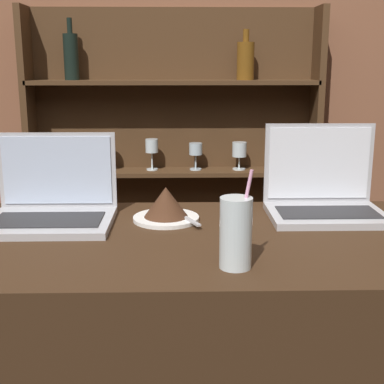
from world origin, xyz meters
TOP-DOWN VIEW (x-y plane):
  - back_wall at (0.00, 1.75)m, footprint 7.00×0.06m
  - back_shelf at (-0.01, 1.67)m, footprint 1.37×0.18m
  - laptop_near at (-0.31, 0.45)m, footprint 0.31×0.24m
  - laptop_far at (0.41, 0.50)m, footprint 0.30×0.22m
  - cake_plate at (-0.02, 0.45)m, footprint 0.17×0.18m
  - water_glass at (0.13, 0.12)m, footprint 0.06×0.06m

SIDE VIEW (x-z plane):
  - back_shelf at x=-0.01m, z-range 0.04..1.73m
  - cake_plate at x=-0.02m, z-range 1.04..1.12m
  - laptop_near at x=-0.31m, z-range 0.98..1.20m
  - laptop_far at x=0.41m, z-range 0.98..1.21m
  - water_glass at x=0.13m, z-range 1.01..1.21m
  - back_wall at x=0.00m, z-range 0.00..2.70m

